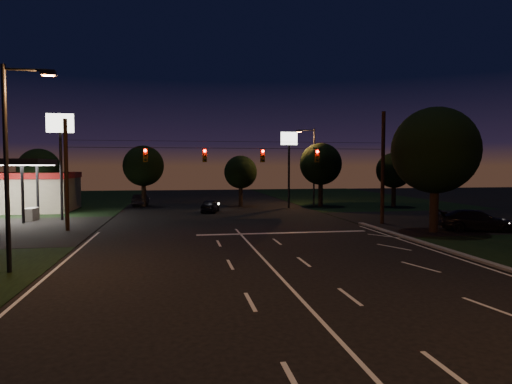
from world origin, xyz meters
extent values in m
plane|color=black|center=(0.00, 0.00, 0.00)|extent=(140.00, 140.00, 0.00)
cube|color=black|center=(20.00, 16.00, 0.00)|extent=(20.00, 16.00, 0.02)
cube|color=silver|center=(0.00, -6.00, 0.01)|extent=(0.14, 40.00, 0.01)
cube|color=silver|center=(3.00, 11.50, 0.01)|extent=(12.00, 0.50, 0.01)
cylinder|color=black|center=(12.00, 15.00, 0.00)|extent=(0.30, 0.30, 9.00)
cylinder|color=black|center=(-12.00, 15.00, 0.00)|extent=(0.28, 0.28, 8.00)
cylinder|color=black|center=(0.00, 15.00, 6.00)|extent=(24.00, 0.03, 0.03)
cylinder|color=black|center=(0.00, 15.00, 6.50)|extent=(24.00, 0.02, 0.02)
cube|color=#3F3307|center=(-6.50, 15.00, 5.45)|extent=(0.32, 0.26, 1.00)
sphere|color=#FF0705|center=(-6.50, 14.84, 5.78)|extent=(0.22, 0.22, 0.22)
sphere|color=black|center=(-6.50, 14.84, 5.45)|extent=(0.20, 0.20, 0.20)
sphere|color=black|center=(-6.50, 14.84, 5.12)|extent=(0.20, 0.20, 0.20)
cube|color=#3F3307|center=(-2.20, 15.00, 5.45)|extent=(0.32, 0.26, 1.00)
sphere|color=#FF0705|center=(-2.20, 14.84, 5.78)|extent=(0.22, 0.22, 0.22)
sphere|color=black|center=(-2.20, 14.84, 5.45)|extent=(0.20, 0.20, 0.20)
sphere|color=black|center=(-2.20, 14.84, 5.12)|extent=(0.20, 0.20, 0.20)
cube|color=#3F3307|center=(2.20, 15.00, 5.45)|extent=(0.32, 0.26, 1.00)
sphere|color=#FF0705|center=(2.20, 14.84, 5.78)|extent=(0.22, 0.22, 0.22)
sphere|color=black|center=(2.20, 14.84, 5.45)|extent=(0.20, 0.20, 0.20)
sphere|color=black|center=(2.20, 14.84, 5.12)|extent=(0.20, 0.20, 0.20)
cube|color=#3F3307|center=(6.50, 15.00, 5.45)|extent=(0.32, 0.26, 1.00)
sphere|color=#FF0705|center=(6.50, 14.84, 5.78)|extent=(0.22, 0.22, 0.22)
sphere|color=black|center=(6.50, 14.84, 5.45)|extent=(0.20, 0.20, 0.20)
sphere|color=black|center=(6.50, 14.84, 5.12)|extent=(0.20, 0.20, 0.20)
cube|color=gray|center=(-22.00, 31.00, 2.00)|extent=(14.00, 8.00, 4.00)
cube|color=maroon|center=(-22.00, 31.00, 3.70)|extent=(14.20, 8.20, 0.60)
cube|color=gray|center=(-16.50, 22.00, 0.55)|extent=(0.80, 2.00, 1.10)
cylinder|color=black|center=(-16.50, 20.00, 2.40)|extent=(0.24, 0.24, 4.80)
cylinder|color=black|center=(-16.50, 24.00, 2.40)|extent=(0.24, 0.24, 4.80)
cylinder|color=black|center=(-14.00, 22.00, 3.75)|extent=(0.24, 0.24, 7.50)
cube|color=white|center=(-14.00, 22.00, 8.30)|extent=(2.20, 0.30, 1.60)
cylinder|color=black|center=(8.00, 30.00, 3.50)|extent=(0.24, 0.24, 7.00)
cube|color=white|center=(8.00, 30.00, 7.70)|extent=(1.80, 0.30, 1.40)
cylinder|color=black|center=(-11.50, 2.00, 4.50)|extent=(0.20, 0.20, 9.00)
cylinder|color=black|center=(-10.60, 2.00, 8.80)|extent=(1.80, 0.12, 0.12)
cube|color=black|center=(-9.70, 2.00, 8.70)|extent=(0.60, 0.35, 0.22)
cube|color=orange|center=(-9.70, 2.00, 8.58)|extent=(0.45, 0.25, 0.04)
cylinder|color=black|center=(11.50, 32.00, 4.50)|extent=(0.20, 0.20, 9.00)
cylinder|color=black|center=(10.60, 32.00, 8.80)|extent=(1.80, 0.12, 0.12)
cube|color=black|center=(9.70, 32.00, 8.70)|extent=(0.60, 0.35, 0.22)
cube|color=orange|center=(9.70, 32.00, 8.58)|extent=(0.45, 0.25, 0.04)
cylinder|color=black|center=(13.50, 10.00, 2.00)|extent=(0.60, 0.60, 4.00)
sphere|color=black|center=(13.50, 10.00, 5.76)|extent=(6.00, 6.00, 6.00)
sphere|color=black|center=(14.10, 10.45, 5.58)|extent=(4.50, 4.50, 4.50)
sphere|color=black|center=(12.90, 10.30, 5.62)|extent=(4.20, 4.20, 4.20)
cylinder|color=black|center=(-18.00, 30.00, 1.50)|extent=(0.49, 0.49, 3.00)
sphere|color=black|center=(-18.00, 30.00, 4.32)|extent=(4.20, 4.20, 4.20)
sphere|color=black|center=(-17.58, 30.32, 4.19)|extent=(3.15, 3.15, 3.15)
sphere|color=black|center=(-18.42, 30.21, 4.23)|extent=(2.94, 2.94, 2.94)
cylinder|color=black|center=(-8.00, 34.00, 1.62)|extent=(0.52, 0.52, 3.25)
sphere|color=black|center=(-8.00, 34.00, 4.68)|extent=(4.60, 4.60, 4.60)
sphere|color=black|center=(-7.54, 34.34, 4.54)|extent=(3.45, 3.45, 3.45)
sphere|color=black|center=(-8.46, 34.23, 4.58)|extent=(3.22, 3.22, 3.22)
cylinder|color=black|center=(3.00, 33.00, 1.38)|extent=(0.47, 0.47, 2.75)
sphere|color=black|center=(3.00, 33.00, 3.96)|extent=(3.80, 3.80, 3.80)
sphere|color=black|center=(3.38, 33.28, 3.85)|extent=(2.85, 2.85, 2.85)
sphere|color=black|center=(2.62, 33.19, 3.87)|extent=(2.66, 2.66, 2.66)
cylinder|color=black|center=(12.00, 31.00, 1.70)|extent=(0.53, 0.53, 3.40)
sphere|color=black|center=(12.00, 31.00, 4.90)|extent=(4.80, 4.80, 4.80)
sphere|color=black|center=(12.48, 31.36, 4.75)|extent=(3.60, 3.60, 3.60)
sphere|color=black|center=(11.52, 31.24, 4.79)|extent=(3.36, 3.36, 3.36)
cylinder|color=black|center=(20.00, 29.00, 1.45)|extent=(0.48, 0.48, 2.90)
sphere|color=black|center=(20.00, 29.00, 4.18)|extent=(4.00, 4.00, 4.00)
sphere|color=black|center=(20.40, 29.30, 4.06)|extent=(3.00, 3.00, 3.00)
sphere|color=black|center=(19.60, 29.20, 4.09)|extent=(2.80, 2.80, 2.80)
imported|color=black|center=(-1.00, 26.66, 0.65)|extent=(2.34, 4.08, 1.31)
imported|color=black|center=(-8.49, 35.80, 0.67)|extent=(1.74, 4.16, 1.34)
imported|color=black|center=(16.85, 10.00, 0.76)|extent=(5.64, 3.65, 1.52)
camera|label=1|loc=(-4.24, -19.22, 4.67)|focal=32.00mm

